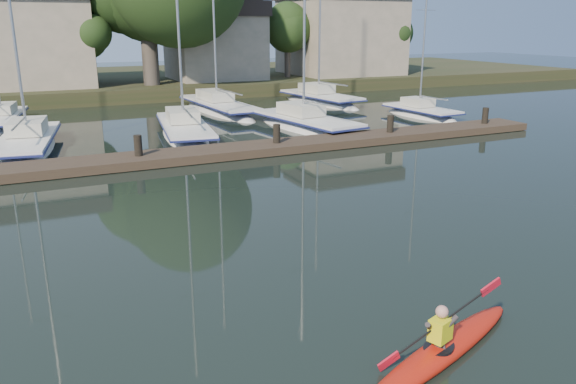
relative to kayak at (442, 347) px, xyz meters
name	(u,v)px	position (x,y,z in m)	size (l,w,h in m)	color
ground	(420,299)	(0.97, 1.83, -0.17)	(160.00, 160.00, 0.00)	black
kayak	(442,347)	(0.00, 0.00, 0.00)	(4.27, 1.99, 1.38)	red
dock	(212,153)	(0.97, 15.83, 0.04)	(34.00, 2.00, 1.80)	#403424
sailboat_1	(29,154)	(-6.01, 20.72, -0.37)	(3.56, 9.26, 14.77)	white
sailboat_2	(185,139)	(1.22, 21.09, -0.36)	(3.52, 9.66, 15.63)	white
sailboat_3	(306,133)	(7.58, 20.10, -0.38)	(3.63, 9.14, 14.33)	white
sailboat_4	(421,119)	(15.88, 21.02, -0.34)	(2.36, 6.48, 10.82)	white
sailboat_5	(3,128)	(-7.20, 28.61, -0.34)	(3.19, 8.46, 13.67)	white
sailboat_6	(219,115)	(5.32, 28.06, -0.37)	(2.96, 10.93, 17.19)	white
sailboat_7	(320,106)	(13.12, 28.82, -0.38)	(3.39, 9.15, 14.41)	white
shore	(132,52)	(2.58, 42.12, 3.06)	(90.00, 25.25, 12.75)	black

